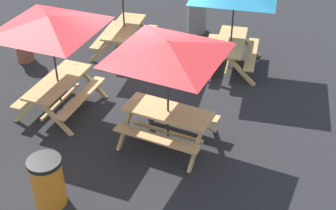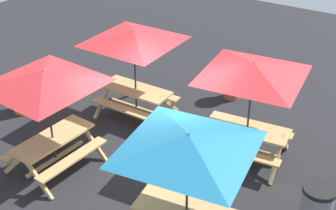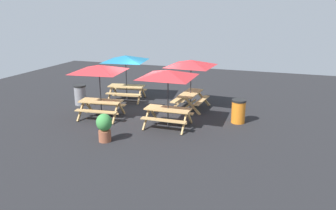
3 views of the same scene
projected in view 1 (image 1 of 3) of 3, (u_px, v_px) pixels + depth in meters
name	position (u px, v px, depth m)	size (l,w,h in m)	color
ground_plane	(146.00, 86.00, 11.55)	(24.00, 24.00, 0.00)	#232326
picnic_table_1	(50.00, 30.00, 9.62)	(2.83, 2.83, 2.34)	tan
picnic_table_2	(168.00, 57.00, 8.67)	(2.82, 2.82, 2.34)	tan
trash_bin_orange	(48.00, 182.00, 8.06)	(0.59, 0.59, 0.98)	orange
trash_bin_gray	(197.00, 16.00, 13.89)	(0.59, 0.59, 0.98)	gray
potted_plant_0	(23.00, 42.00, 12.33)	(0.56, 0.56, 1.02)	#935138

